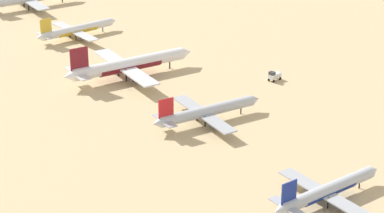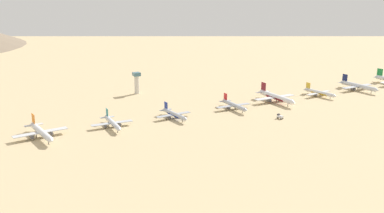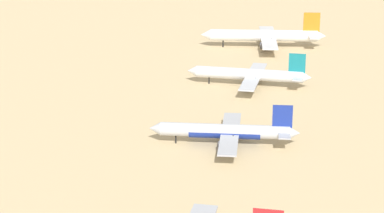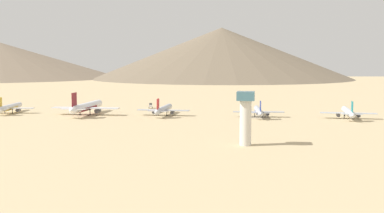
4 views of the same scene
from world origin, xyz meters
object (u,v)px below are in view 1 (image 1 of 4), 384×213
(parked_jet_2, at_px, (327,191))
(service_truck, at_px, (274,75))
(parked_jet_5, at_px, (77,30))
(parked_jet_3, at_px, (206,112))
(parked_jet_4, at_px, (129,65))

(parked_jet_2, height_order, service_truck, parked_jet_2)
(service_truck, bearing_deg, parked_jet_5, 118.19)
(parked_jet_5, height_order, service_truck, parked_jet_5)
(parked_jet_3, height_order, parked_jet_5, parked_jet_3)
(parked_jet_3, bearing_deg, parked_jet_5, 92.00)
(parked_jet_3, distance_m, service_truck, 45.90)
(parked_jet_3, bearing_deg, parked_jet_2, -88.34)
(parked_jet_4, bearing_deg, parked_jet_5, 89.19)
(parked_jet_4, bearing_deg, service_truck, -33.64)
(parked_jet_2, bearing_deg, parked_jet_3, 91.66)
(parked_jet_5, bearing_deg, service_truck, -61.81)
(parked_jet_2, bearing_deg, service_truck, 63.08)
(parked_jet_2, xyz_separation_m, parked_jet_4, (-6.10, 109.42, 1.47))
(parked_jet_3, xyz_separation_m, parked_jet_5, (-3.61, 103.64, -0.14))
(parked_jet_5, bearing_deg, parked_jet_4, -90.81)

